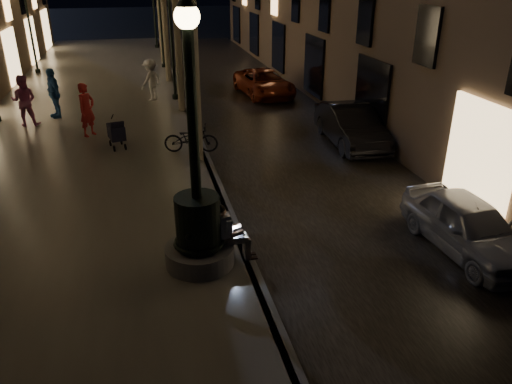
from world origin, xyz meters
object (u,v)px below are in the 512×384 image
object	(u,v)px
seated_man_laptop	(229,231)
pedestrian_pink	(24,101)
stroller	(116,132)
lamp_curb_c	(160,14)
lamp_curb_d	(154,4)
car_second	(351,126)
bicycle	(191,138)
lamp_curb_b	(171,30)
pedestrian_blue	(54,93)
lamp_curb_a	(193,61)
car_front	(468,226)
pedestrian_white	(151,80)
car_third	(264,83)
fountain_lamppost	(198,219)
lamp_left_c	(28,16)
pedestrian_red	(87,110)

from	to	relation	value
seated_man_laptop	pedestrian_pink	size ratio (longest dim) A/B	0.67
seated_man_laptop	stroller	world-z (taller)	seated_man_laptop
lamp_curb_c	lamp_curb_d	xyz separation A→B (m)	(0.00, 8.00, 0.00)
seated_man_laptop	car_second	size ratio (longest dim) A/B	0.30
bicycle	lamp_curb_d	bearing A→B (deg)	12.28
pedestrian_pink	bicycle	xyz separation A→B (m)	(5.72, -4.44, -0.49)
bicycle	lamp_curb_b	bearing A→B (deg)	11.73
lamp_curb_d	pedestrian_blue	xyz separation A→B (m)	(-4.89, -17.90, -2.06)
seated_man_laptop	lamp_curb_a	world-z (taller)	lamp_curb_a
bicycle	car_front	bearing A→B (deg)	-131.77
lamp_curb_d	bicycle	world-z (taller)	lamp_curb_d
lamp_curb_c	pedestrian_white	bearing A→B (deg)	-97.34
car_front	car_third	size ratio (longest dim) A/B	0.82
stroller	pedestrian_white	size ratio (longest dim) A/B	0.60
fountain_lamppost	pedestrian_blue	bearing A→B (deg)	109.11
fountain_lamppost	lamp_left_c	distance (m)	23.00
pedestrian_white	pedestrian_pink	bearing A→B (deg)	-16.53
stroller	pedestrian_blue	xyz separation A→B (m)	(-2.44, 4.43, 0.42)
lamp_curb_a	lamp_curb_d	bearing A→B (deg)	90.00
lamp_curb_c	pedestrian_white	world-z (taller)	lamp_curb_c
pedestrian_white	stroller	bearing A→B (deg)	30.43
car_third	car_front	bearing A→B (deg)	-92.34
fountain_lamppost	car_front	size ratio (longest dim) A/B	1.44
car_third	pedestrian_white	distance (m)	5.39
car_front	lamp_curb_d	bearing A→B (deg)	96.78
car_second	pedestrian_pink	distance (m)	12.13
lamp_curb_a	lamp_left_c	xyz separation A→B (m)	(-7.10, 16.00, 0.00)
car_front	pedestrian_blue	distance (m)	16.09
lamp_curb_d	lamp_curb_a	bearing A→B (deg)	-90.00
car_third	pedestrian_red	bearing A→B (deg)	-151.33
lamp_curb_a	pedestrian_blue	distance (m)	8.09
lamp_curb_c	bicycle	xyz separation A→B (m)	(-0.10, -15.26, -2.58)
lamp_curb_a	stroller	bearing A→B (deg)	145.78
pedestrian_pink	bicycle	distance (m)	7.26
pedestrian_white	lamp_curb_b	bearing A→B (deg)	134.12
pedestrian_white	bicycle	xyz separation A→B (m)	(0.93, -7.25, -0.46)
lamp_curb_c	lamp_left_c	bearing A→B (deg)	180.00
pedestrian_red	seated_man_laptop	bearing A→B (deg)	-119.52
car_third	pedestrian_pink	xyz separation A→B (m)	(-10.12, -3.37, 0.54)
car_front	pedestrian_red	world-z (taller)	pedestrian_red
seated_man_laptop	lamp_left_c	size ratio (longest dim) A/B	0.26
pedestrian_blue	fountain_lamppost	bearing A→B (deg)	-7.68
car_third	pedestrian_white	bearing A→B (deg)	-179.41
fountain_lamppost	car_second	bearing A→B (deg)	47.71
pedestrian_red	bicycle	size ratio (longest dim) A/B	1.08
fountain_lamppost	stroller	bearing A→B (deg)	102.87
lamp_curb_b	lamp_curb_a	bearing A→B (deg)	-90.00
lamp_curb_c	lamp_left_c	world-z (taller)	same
stroller	seated_man_laptop	bearing A→B (deg)	-85.97
pedestrian_red	pedestrian_pink	size ratio (longest dim) A/B	0.99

